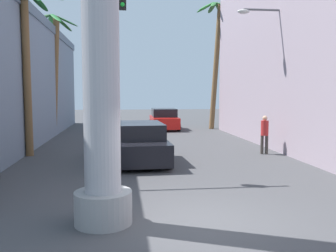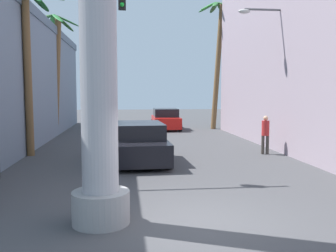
{
  "view_description": "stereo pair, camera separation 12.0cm",
  "coord_description": "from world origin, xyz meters",
  "px_view_note": "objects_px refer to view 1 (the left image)",
  "views": [
    {
      "loc": [
        -1.68,
        -7.74,
        2.8
      ],
      "look_at": [
        0.0,
        5.85,
        1.55
      ],
      "focal_mm": 40.0,
      "sensor_mm": 36.0,
      "label": 1
    },
    {
      "loc": [
        -1.56,
        -7.75,
        2.8
      ],
      "look_at": [
        0.0,
        5.85,
        1.55
      ],
      "focal_mm": 40.0,
      "sensor_mm": 36.0,
      "label": 2
    }
  ],
  "objects_px": {
    "street_lamp": "(273,65)",
    "pedestrian_mid_right": "(265,132)",
    "palm_tree_far_right": "(216,51)",
    "traffic_light_mast": "(39,41)",
    "palm_tree_mid_left": "(26,47)",
    "car_far": "(164,120)",
    "car_lead": "(140,143)",
    "palm_tree_far_left": "(54,60)"
  },
  "relations": [
    {
      "from": "street_lamp",
      "to": "palm_tree_far_right",
      "type": "distance_m",
      "value": 11.23
    },
    {
      "from": "street_lamp",
      "to": "car_lead",
      "type": "xyz_separation_m",
      "value": [
        -6.28,
        -1.67,
        -3.3
      ]
    },
    {
      "from": "car_lead",
      "to": "car_far",
      "type": "distance_m",
      "value": 12.88
    },
    {
      "from": "traffic_light_mast",
      "to": "street_lamp",
      "type": "bearing_deg",
      "value": 24.82
    },
    {
      "from": "street_lamp",
      "to": "palm_tree_far_right",
      "type": "height_order",
      "value": "palm_tree_far_right"
    },
    {
      "from": "palm_tree_far_right",
      "to": "pedestrian_mid_right",
      "type": "distance_m",
      "value": 12.72
    },
    {
      "from": "palm_tree_far_right",
      "to": "pedestrian_mid_right",
      "type": "relative_size",
      "value": 5.5
    },
    {
      "from": "palm_tree_far_left",
      "to": "car_far",
      "type": "bearing_deg",
      "value": 19.16
    },
    {
      "from": "car_lead",
      "to": "palm_tree_far_right",
      "type": "height_order",
      "value": "palm_tree_far_right"
    },
    {
      "from": "street_lamp",
      "to": "palm_tree_far_right",
      "type": "xyz_separation_m",
      "value": [
        0.06,
        11.09,
        1.79
      ]
    },
    {
      "from": "street_lamp",
      "to": "palm_tree_mid_left",
      "type": "distance_m",
      "value": 11.04
    },
    {
      "from": "car_lead",
      "to": "traffic_light_mast",
      "type": "bearing_deg",
      "value": -139.96
    },
    {
      "from": "traffic_light_mast",
      "to": "palm_tree_far_left",
      "type": "bearing_deg",
      "value": 97.88
    },
    {
      "from": "palm_tree_far_right",
      "to": "palm_tree_mid_left",
      "type": "height_order",
      "value": "palm_tree_far_right"
    },
    {
      "from": "street_lamp",
      "to": "car_far",
      "type": "bearing_deg",
      "value": 109.38
    },
    {
      "from": "palm_tree_mid_left",
      "to": "pedestrian_mid_right",
      "type": "xyz_separation_m",
      "value": [
        10.41,
        -0.78,
        -3.69
      ]
    },
    {
      "from": "palm_tree_far_right",
      "to": "car_lead",
      "type": "bearing_deg",
      "value": -116.44
    },
    {
      "from": "car_far",
      "to": "traffic_light_mast",
      "type": "bearing_deg",
      "value": -110.26
    },
    {
      "from": "street_lamp",
      "to": "pedestrian_mid_right",
      "type": "distance_m",
      "value": 3.15
    },
    {
      "from": "car_lead",
      "to": "pedestrian_mid_right",
      "type": "bearing_deg",
      "value": 10.1
    },
    {
      "from": "traffic_light_mast",
      "to": "palm_tree_far_right",
      "type": "distance_m",
      "value": 18.29
    },
    {
      "from": "street_lamp",
      "to": "palm_tree_mid_left",
      "type": "relative_size",
      "value": 0.92
    },
    {
      "from": "street_lamp",
      "to": "palm_tree_far_left",
      "type": "xyz_separation_m",
      "value": [
        -11.32,
        8.39,
        0.84
      ]
    },
    {
      "from": "car_lead",
      "to": "palm_tree_mid_left",
      "type": "distance_m",
      "value": 6.43
    },
    {
      "from": "car_far",
      "to": "palm_tree_mid_left",
      "type": "bearing_deg",
      "value": -123.39
    },
    {
      "from": "traffic_light_mast",
      "to": "car_far",
      "type": "bearing_deg",
      "value": 69.74
    },
    {
      "from": "pedestrian_mid_right",
      "to": "palm_tree_far_right",
      "type": "bearing_deg",
      "value": 86.71
    },
    {
      "from": "palm_tree_far_right",
      "to": "palm_tree_far_left",
      "type": "height_order",
      "value": "palm_tree_far_right"
    },
    {
      "from": "traffic_light_mast",
      "to": "palm_tree_far_right",
      "type": "relative_size",
      "value": 0.66
    },
    {
      "from": "car_far",
      "to": "palm_tree_far_left",
      "type": "height_order",
      "value": "palm_tree_far_left"
    },
    {
      "from": "car_far",
      "to": "palm_tree_far_left",
      "type": "distance_m",
      "value": 8.91
    },
    {
      "from": "car_lead",
      "to": "pedestrian_mid_right",
      "type": "xyz_separation_m",
      "value": [
        5.67,
        1.01,
        0.28
      ]
    },
    {
      "from": "traffic_light_mast",
      "to": "pedestrian_mid_right",
      "type": "distance_m",
      "value": 10.26
    },
    {
      "from": "palm_tree_mid_left",
      "to": "car_lead",
      "type": "bearing_deg",
      "value": -20.72
    },
    {
      "from": "palm_tree_far_left",
      "to": "palm_tree_mid_left",
      "type": "bearing_deg",
      "value": -87.96
    },
    {
      "from": "palm_tree_far_right",
      "to": "car_far",
      "type": "bearing_deg",
      "value": -178.49
    },
    {
      "from": "car_lead",
      "to": "palm_tree_far_right",
      "type": "xyz_separation_m",
      "value": [
        6.34,
        12.76,
        5.09
      ]
    },
    {
      "from": "palm_tree_mid_left",
      "to": "car_far",
      "type": "bearing_deg",
      "value": 56.61
    },
    {
      "from": "car_far",
      "to": "palm_tree_mid_left",
      "type": "distance_m",
      "value": 13.6
    },
    {
      "from": "palm_tree_far_right",
      "to": "street_lamp",
      "type": "bearing_deg",
      "value": -90.31
    },
    {
      "from": "street_lamp",
      "to": "palm_tree_far_right",
      "type": "bearing_deg",
      "value": 89.69
    },
    {
      "from": "traffic_light_mast",
      "to": "palm_tree_mid_left",
      "type": "xyz_separation_m",
      "value": [
        -1.48,
        4.53,
        0.3
      ]
    }
  ]
}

